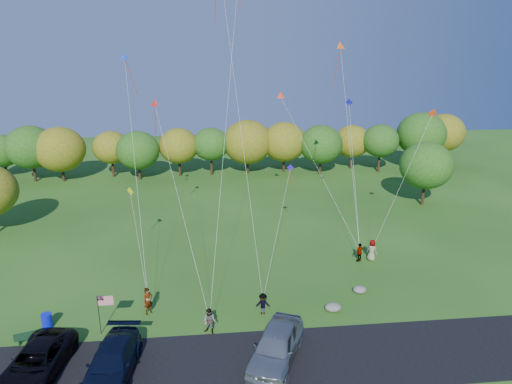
{
  "coord_description": "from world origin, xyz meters",
  "views": [
    {
      "loc": [
        -0.67,
        -26.24,
        17.5
      ],
      "look_at": [
        2.73,
        6.0,
        7.27
      ],
      "focal_mm": 32.0,
      "sensor_mm": 36.0,
      "label": 1
    }
  ],
  "objects_px": {
    "minivan_dark": "(36,362)",
    "flyer_a": "(148,301)",
    "minivan_navy": "(112,363)",
    "flyer_b": "(210,321)",
    "flyer_d": "(360,252)",
    "flyer_e": "(372,250)",
    "trash_barrel": "(47,321)",
    "park_bench": "(30,337)",
    "minivan_silver": "(276,346)",
    "flyer_c": "(263,304)"
  },
  "relations": [
    {
      "from": "minivan_dark",
      "to": "flyer_a",
      "type": "distance_m",
      "value": 7.89
    },
    {
      "from": "minivan_navy",
      "to": "flyer_b",
      "type": "distance_m",
      "value": 6.46
    },
    {
      "from": "minivan_dark",
      "to": "flyer_a",
      "type": "height_order",
      "value": "flyer_a"
    },
    {
      "from": "flyer_d",
      "to": "flyer_e",
      "type": "height_order",
      "value": "flyer_e"
    },
    {
      "from": "flyer_b",
      "to": "minivan_navy",
      "type": "bearing_deg",
      "value": -118.89
    },
    {
      "from": "flyer_d",
      "to": "trash_barrel",
      "type": "xyz_separation_m",
      "value": [
        -23.45,
        -7.35,
        -0.33
      ]
    },
    {
      "from": "park_bench",
      "to": "minivan_dark",
      "type": "bearing_deg",
      "value": -81.31
    },
    {
      "from": "minivan_navy",
      "to": "flyer_a",
      "type": "relative_size",
      "value": 3.0
    },
    {
      "from": "minivan_silver",
      "to": "flyer_e",
      "type": "bearing_deg",
      "value": 74.52
    },
    {
      "from": "flyer_d",
      "to": "park_bench",
      "type": "height_order",
      "value": "flyer_d"
    },
    {
      "from": "flyer_a",
      "to": "flyer_c",
      "type": "relative_size",
      "value": 1.27
    },
    {
      "from": "flyer_b",
      "to": "park_bench",
      "type": "distance_m",
      "value": 11.07
    },
    {
      "from": "flyer_b",
      "to": "flyer_c",
      "type": "height_order",
      "value": "flyer_b"
    },
    {
      "from": "flyer_a",
      "to": "flyer_d",
      "type": "relative_size",
      "value": 1.16
    },
    {
      "from": "flyer_e",
      "to": "park_bench",
      "type": "relative_size",
      "value": 1.14
    },
    {
      "from": "flyer_b",
      "to": "flyer_d",
      "type": "bearing_deg",
      "value": 63.3
    },
    {
      "from": "flyer_b",
      "to": "flyer_c",
      "type": "bearing_deg",
      "value": 55.38
    },
    {
      "from": "minivan_dark",
      "to": "park_bench",
      "type": "xyz_separation_m",
      "value": [
        -1.46,
        2.99,
        -0.37
      ]
    },
    {
      "from": "flyer_b",
      "to": "trash_barrel",
      "type": "distance_m",
      "value": 10.73
    },
    {
      "from": "minivan_dark",
      "to": "flyer_e",
      "type": "relative_size",
      "value": 3.1
    },
    {
      "from": "flyer_e",
      "to": "flyer_a",
      "type": "bearing_deg",
      "value": 64.9
    },
    {
      "from": "flyer_a",
      "to": "trash_barrel",
      "type": "relative_size",
      "value": 1.94
    },
    {
      "from": "minivan_silver",
      "to": "flyer_a",
      "type": "bearing_deg",
      "value": 167.25
    },
    {
      "from": "trash_barrel",
      "to": "minivan_navy",
      "type": "bearing_deg",
      "value": -45.36
    },
    {
      "from": "minivan_silver",
      "to": "flyer_e",
      "type": "distance_m",
      "value": 15.97
    },
    {
      "from": "minivan_silver",
      "to": "flyer_d",
      "type": "distance_m",
      "value": 15.26
    },
    {
      "from": "flyer_b",
      "to": "trash_barrel",
      "type": "relative_size",
      "value": 1.73
    },
    {
      "from": "minivan_dark",
      "to": "flyer_c",
      "type": "distance_m",
      "value": 14.13
    },
    {
      "from": "park_bench",
      "to": "trash_barrel",
      "type": "relative_size",
      "value": 1.65
    },
    {
      "from": "flyer_e",
      "to": "minivan_silver",
      "type": "bearing_deg",
      "value": 96.07
    },
    {
      "from": "minivan_navy",
      "to": "trash_barrel",
      "type": "relative_size",
      "value": 5.81
    },
    {
      "from": "minivan_navy",
      "to": "trash_barrel",
      "type": "xyz_separation_m",
      "value": [
        -5.17,
        5.23,
        -0.41
      ]
    },
    {
      "from": "flyer_d",
      "to": "flyer_b",
      "type": "bearing_deg",
      "value": 6.46
    },
    {
      "from": "minivan_dark",
      "to": "trash_barrel",
      "type": "relative_size",
      "value": 5.84
    },
    {
      "from": "minivan_dark",
      "to": "flyer_e",
      "type": "height_order",
      "value": "flyer_e"
    },
    {
      "from": "minivan_silver",
      "to": "flyer_a",
      "type": "height_order",
      "value": "minivan_silver"
    },
    {
      "from": "flyer_e",
      "to": "trash_barrel",
      "type": "height_order",
      "value": "flyer_e"
    },
    {
      "from": "park_bench",
      "to": "trash_barrel",
      "type": "bearing_deg",
      "value": 57.02
    },
    {
      "from": "flyer_a",
      "to": "flyer_d",
      "type": "height_order",
      "value": "flyer_a"
    },
    {
      "from": "minivan_navy",
      "to": "minivan_silver",
      "type": "xyz_separation_m",
      "value": [
        9.24,
        0.3,
        0.15
      ]
    },
    {
      "from": "minivan_silver",
      "to": "park_bench",
      "type": "xyz_separation_m",
      "value": [
        -14.88,
        3.22,
        -0.56
      ]
    },
    {
      "from": "flyer_e",
      "to": "park_bench",
      "type": "height_order",
      "value": "flyer_e"
    },
    {
      "from": "flyer_a",
      "to": "flyer_b",
      "type": "height_order",
      "value": "flyer_a"
    },
    {
      "from": "minivan_silver",
      "to": "flyer_d",
      "type": "height_order",
      "value": "minivan_silver"
    },
    {
      "from": "flyer_b",
      "to": "flyer_d",
      "type": "distance_m",
      "value": 15.73
    },
    {
      "from": "flyer_c",
      "to": "flyer_a",
      "type": "bearing_deg",
      "value": 2.43
    },
    {
      "from": "flyer_c",
      "to": "trash_barrel",
      "type": "bearing_deg",
      "value": 9.26
    },
    {
      "from": "flyer_b",
      "to": "flyer_a",
      "type": "bearing_deg",
      "value": 174.98
    },
    {
      "from": "flyer_e",
      "to": "trash_barrel",
      "type": "relative_size",
      "value": 1.88
    },
    {
      "from": "trash_barrel",
      "to": "minivan_silver",
      "type": "bearing_deg",
      "value": -18.91
    }
  ]
}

